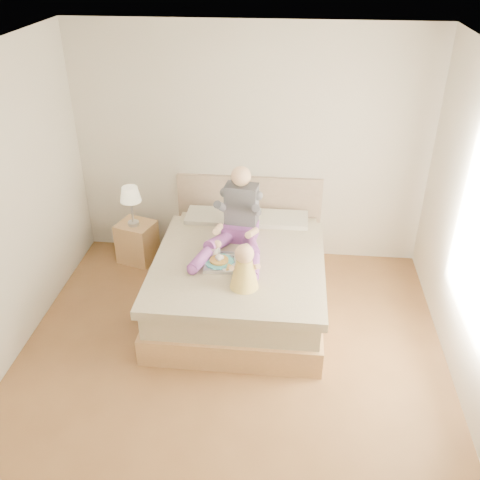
# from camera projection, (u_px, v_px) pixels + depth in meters

# --- Properties ---
(room) EXTENTS (4.02, 4.22, 2.71)m
(room) POSITION_uv_depth(u_px,v_px,m) (237.00, 224.00, 4.11)
(room) COLOR brown
(room) RESTS_ON ground
(bed) EXTENTS (1.70, 2.18, 1.00)m
(bed) POSITION_uv_depth(u_px,v_px,m) (241.00, 274.00, 5.65)
(bed) COLOR #A97F4F
(bed) RESTS_ON ground
(nightstand) EXTENTS (0.49, 0.46, 0.49)m
(nightstand) POSITION_uv_depth(u_px,v_px,m) (137.00, 242.00, 6.36)
(nightstand) COLOR #A97F4F
(nightstand) RESTS_ON ground
(lamp) EXTENTS (0.23, 0.23, 0.48)m
(lamp) POSITION_uv_depth(u_px,v_px,m) (130.00, 197.00, 6.03)
(lamp) COLOR silver
(lamp) RESTS_ON nightstand
(adult) EXTENTS (0.70, 1.04, 0.83)m
(adult) POSITION_uv_depth(u_px,v_px,m) (238.00, 223.00, 5.49)
(adult) COLOR #78388D
(adult) RESTS_ON bed
(tray) EXTENTS (0.49, 0.39, 0.14)m
(tray) POSITION_uv_depth(u_px,v_px,m) (229.00, 261.00, 5.26)
(tray) COLOR silver
(tray) RESTS_ON bed
(baby) EXTENTS (0.29, 0.40, 0.44)m
(baby) POSITION_uv_depth(u_px,v_px,m) (244.00, 270.00, 4.86)
(baby) COLOR #EDC54A
(baby) RESTS_ON bed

